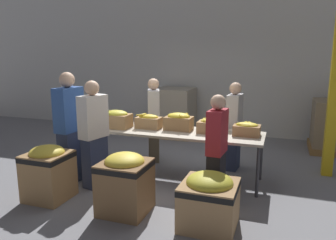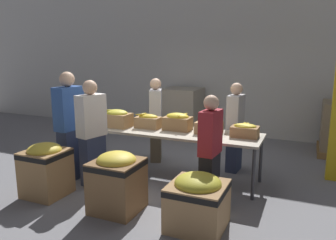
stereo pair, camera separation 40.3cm
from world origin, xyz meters
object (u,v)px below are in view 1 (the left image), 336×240
at_px(banana_box_4, 211,125).
at_px(banana_box_3, 179,121).
at_px(volunteer_1, 94,135).
at_px(volunteer_4, 217,151).
at_px(volunteer_2, 234,127).
at_px(pallet_stack_0, 336,127).
at_px(volunteer_3, 70,129).
at_px(donation_bin_0, 48,171).
at_px(banana_box_5, 247,129).
at_px(donation_bin_2, 209,199).
at_px(sorting_table, 162,132).
at_px(banana_box_0, 91,116).
at_px(pallet_stack_1, 175,112).
at_px(banana_box_2, 148,121).
at_px(volunteer_0, 154,121).
at_px(banana_box_1, 116,119).
at_px(donation_bin_1, 125,181).

bearing_deg(banana_box_4, banana_box_3, 176.91).
xyz_separation_m(volunteer_1, volunteer_4, (1.91, 0.03, -0.07)).
distance_m(volunteer_2, pallet_stack_0, 2.65).
height_order(volunteer_3, donation_bin_0, volunteer_3).
bearing_deg(banana_box_5, pallet_stack_0, 56.86).
bearing_deg(volunteer_4, donation_bin_0, 110.36).
height_order(banana_box_5, volunteer_3, volunteer_3).
xyz_separation_m(donation_bin_2, pallet_stack_0, (1.87, 3.97, 0.18)).
bearing_deg(sorting_table, donation_bin_0, -130.79).
relative_size(donation_bin_0, pallet_stack_0, 0.72).
height_order(banana_box_3, volunteer_3, volunteer_3).
bearing_deg(volunteer_3, donation_bin_2, -100.84).
height_order(banana_box_0, banana_box_4, banana_box_0).
bearing_deg(pallet_stack_1, banana_box_2, -81.16).
distance_m(banana_box_2, donation_bin_2, 2.09).
distance_m(volunteer_0, pallet_stack_0, 3.91).
bearing_deg(banana_box_4, volunteer_4, -72.16).
xyz_separation_m(banana_box_1, volunteer_3, (-0.49, -0.64, -0.07)).
bearing_deg(volunteer_2, volunteer_3, -53.40).
xyz_separation_m(volunteer_4, pallet_stack_0, (1.92, 3.30, -0.22)).
distance_m(banana_box_3, pallet_stack_0, 3.70).
bearing_deg(donation_bin_1, banana_box_3, 80.35).
relative_size(banana_box_2, pallet_stack_1, 0.35).
bearing_deg(volunteer_3, sorting_table, -55.87).
height_order(banana_box_3, donation_bin_2, banana_box_3).
relative_size(volunteer_0, donation_bin_1, 1.99).
distance_m(sorting_table, volunteer_1, 1.14).
height_order(banana_box_0, volunteer_2, volunteer_2).
relative_size(banana_box_2, pallet_stack_0, 0.39).
height_order(banana_box_3, banana_box_4, banana_box_3).
distance_m(banana_box_1, volunteer_3, 0.81).
relative_size(sorting_table, donation_bin_1, 4.15).
distance_m(banana_box_5, volunteer_3, 2.80).
distance_m(banana_box_4, volunteer_2, 0.74).
relative_size(banana_box_1, banana_box_3, 1.08).
relative_size(banana_box_1, volunteer_4, 0.32).
height_order(banana_box_0, donation_bin_2, banana_box_0).
height_order(banana_box_4, banana_box_5, banana_box_4).
height_order(banana_box_2, volunteer_0, volunteer_0).
distance_m(banana_box_0, donation_bin_1, 2.07).
bearing_deg(volunteer_4, pallet_stack_1, 30.87).
height_order(donation_bin_0, donation_bin_1, donation_bin_1).
relative_size(volunteer_2, donation_bin_1, 1.95).
height_order(banana_box_1, donation_bin_1, banana_box_1).
height_order(volunteer_0, volunteer_4, volunteer_0).
height_order(pallet_stack_0, pallet_stack_1, pallet_stack_1).
relative_size(volunteer_1, volunteer_3, 0.94).
xyz_separation_m(volunteer_4, pallet_stack_1, (-1.76, 3.51, -0.17)).
bearing_deg(sorting_table, banana_box_0, 178.63).
xyz_separation_m(banana_box_4, volunteer_1, (-1.65, -0.84, -0.10)).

